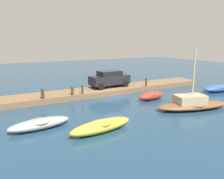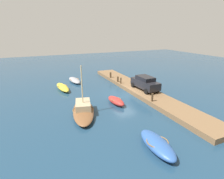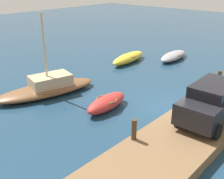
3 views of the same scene
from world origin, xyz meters
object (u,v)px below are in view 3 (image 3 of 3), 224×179
at_px(dinghy_red, 107,103).
at_px(sailboat_brown, 47,87).
at_px(parked_car, 212,101).
at_px(rowboat_yellow, 128,58).
at_px(rowboat_grey, 173,56).
at_px(mooring_post_west, 134,129).
at_px(mooring_post_mid_west, 213,81).
at_px(mooring_post_mid_east, 219,77).

bearing_deg(dinghy_red, sailboat_brown, 97.19).
bearing_deg(dinghy_red, parked_car, -76.39).
bearing_deg(rowboat_yellow, parked_car, -128.52).
relative_size(rowboat_grey, parked_car, 0.92).
xyz_separation_m(rowboat_grey, mooring_post_west, (-12.51, -5.50, 0.63)).
bearing_deg(dinghy_red, rowboat_grey, 6.13).
xyz_separation_m(rowboat_grey, rowboat_yellow, (-3.09, 2.32, 0.04)).
distance_m(sailboat_brown, mooring_post_mid_west, 9.63).
distance_m(rowboat_grey, rowboat_yellow, 3.86).
distance_m(mooring_post_mid_east, parked_car, 4.98).
bearing_deg(mooring_post_mid_east, mooring_post_mid_west, 180.00).
height_order(mooring_post_mid_east, parked_car, parked_car).
xyz_separation_m(mooring_post_mid_west, mooring_post_mid_east, (0.97, 0.00, -0.04)).
bearing_deg(parked_car, mooring_post_mid_east, 16.58).
relative_size(rowboat_yellow, parked_car, 1.00).
distance_m(rowboat_yellow, mooring_post_west, 12.26).
bearing_deg(rowboat_yellow, rowboat_grey, -43.96).
distance_m(sailboat_brown, mooring_post_mid_east, 10.30).
distance_m(dinghy_red, mooring_post_west, 3.91).
bearing_deg(mooring_post_west, sailboat_brown, 81.43).
xyz_separation_m(rowboat_yellow, mooring_post_mid_west, (-2.02, -7.82, 0.57)).
height_order(dinghy_red, mooring_post_mid_east, mooring_post_mid_east).
height_order(mooring_post_west, mooring_post_mid_east, mooring_post_west).
distance_m(dinghy_red, mooring_post_mid_east, 7.22).
bearing_deg(mooring_post_west, rowboat_grey, 23.72).
height_order(sailboat_brown, parked_car, sailboat_brown).
bearing_deg(sailboat_brown, rowboat_yellow, 17.81).
bearing_deg(sailboat_brown, mooring_post_mid_west, -35.05).
height_order(mooring_post_west, mooring_post_mid_west, mooring_post_west).
bearing_deg(mooring_post_mid_west, parked_car, -157.52).
bearing_deg(mooring_post_west, rowboat_yellow, 39.69).
height_order(rowboat_grey, parked_car, parked_car).
bearing_deg(rowboat_yellow, mooring_post_mid_west, -111.46).
bearing_deg(mooring_post_mid_east, mooring_post_west, 180.00).
height_order(sailboat_brown, mooring_post_mid_west, sailboat_brown).
height_order(dinghy_red, mooring_post_west, mooring_post_west).
bearing_deg(dinghy_red, mooring_post_west, -126.40).
height_order(mooring_post_mid_west, parked_car, parked_car).
bearing_deg(rowboat_grey, dinghy_red, -173.82).
relative_size(sailboat_brown, mooring_post_mid_west, 7.52).
height_order(mooring_post_mid_west, mooring_post_mid_east, mooring_post_mid_west).
bearing_deg(sailboat_brown, mooring_post_mid_east, -30.95).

